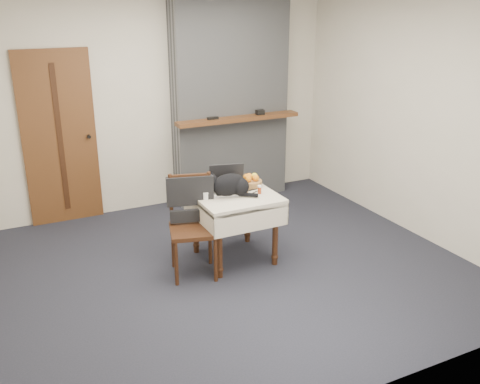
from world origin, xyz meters
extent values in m
plane|color=black|center=(0.00, 0.00, 0.00)|extent=(4.50, 4.50, 0.00)
cube|color=beige|center=(0.00, 2.00, 1.30)|extent=(4.50, 0.02, 2.60)
cube|color=beige|center=(2.25, 0.00, 1.30)|extent=(0.02, 4.00, 2.60)
cube|color=brown|center=(-1.20, 1.98, 1.00)|extent=(0.82, 0.05, 2.00)
cube|color=#371E0F|center=(-1.20, 1.95, 1.00)|extent=(0.06, 0.01, 1.70)
cylinder|color=black|center=(-0.88, 1.93, 1.00)|extent=(0.04, 0.06, 0.04)
cube|color=gray|center=(0.90, 1.85, 1.30)|extent=(1.50, 0.30, 2.60)
cube|color=brown|center=(0.90, 1.61, 1.10)|extent=(1.62, 0.18, 0.05)
cube|color=black|center=(0.55, 1.61, 1.14)|extent=(0.14, 0.04, 0.03)
cube|color=black|center=(1.20, 1.61, 1.16)|extent=(0.10, 0.07, 0.06)
cylinder|color=#371E0F|center=(-0.15, -0.12, 0.32)|extent=(0.06, 0.06, 0.64)
sphere|color=#371E0F|center=(-0.15, -0.12, 0.08)|extent=(0.07, 0.07, 0.07)
cylinder|color=#371E0F|center=(0.45, -0.12, 0.32)|extent=(0.06, 0.06, 0.64)
sphere|color=#371E0F|center=(0.45, -0.12, 0.08)|extent=(0.07, 0.07, 0.07)
cylinder|color=#371E0F|center=(-0.15, 0.48, 0.32)|extent=(0.06, 0.06, 0.64)
sphere|color=#371E0F|center=(-0.15, 0.48, 0.08)|extent=(0.07, 0.07, 0.07)
cylinder|color=#371E0F|center=(0.45, 0.48, 0.32)|extent=(0.06, 0.06, 0.64)
sphere|color=#371E0F|center=(0.45, 0.48, 0.08)|extent=(0.07, 0.07, 0.07)
cube|color=beige|center=(0.15, 0.18, 0.67)|extent=(0.78, 0.78, 0.06)
cube|color=beige|center=(0.15, -0.21, 0.56)|extent=(0.78, 0.01, 0.22)
cube|color=beige|center=(0.15, 0.56, 0.56)|extent=(0.78, 0.01, 0.22)
cube|color=beige|center=(-0.23, 0.18, 0.56)|extent=(0.01, 0.78, 0.22)
cube|color=beige|center=(0.54, 0.18, 0.56)|extent=(0.01, 0.78, 0.22)
cube|color=#B7B7BC|center=(0.12, 0.22, 0.71)|extent=(0.40, 0.32, 0.02)
cube|color=black|center=(0.12, 0.22, 0.72)|extent=(0.32, 0.23, 0.00)
cube|color=black|center=(0.15, 0.37, 0.84)|extent=(0.35, 0.14, 0.24)
cube|color=#95B1DB|center=(0.15, 0.36, 0.84)|extent=(0.32, 0.13, 0.21)
ellipsoid|color=black|center=(0.08, 0.16, 0.81)|extent=(0.39, 0.30, 0.22)
ellipsoid|color=black|center=(0.18, 0.13, 0.79)|extent=(0.23, 0.24, 0.18)
sphere|color=black|center=(-0.08, 0.21, 0.86)|extent=(0.16, 0.16, 0.13)
ellipsoid|color=white|center=(-0.12, 0.23, 0.83)|extent=(0.07, 0.08, 0.06)
ellipsoid|color=white|center=(-0.05, 0.20, 0.77)|extent=(0.07, 0.09, 0.09)
cone|color=black|center=(-0.08, 0.17, 0.93)|extent=(0.05, 0.06, 0.05)
cone|color=black|center=(-0.06, 0.24, 0.93)|extent=(0.05, 0.06, 0.05)
cylinder|color=black|center=(0.23, 0.03, 0.73)|extent=(0.17, 0.15, 0.04)
sphere|color=white|center=(-0.07, 0.16, 0.72)|extent=(0.04, 0.04, 0.04)
sphere|color=white|center=(-0.04, 0.24, 0.72)|extent=(0.04, 0.04, 0.04)
cylinder|color=silver|center=(-0.16, 0.17, 0.74)|extent=(0.06, 0.06, 0.07)
cylinder|color=#983412|center=(0.38, 0.08, 0.73)|extent=(0.04, 0.04, 0.07)
cylinder|color=white|center=(0.38, 0.08, 0.78)|extent=(0.04, 0.04, 0.02)
cylinder|color=olive|center=(0.40, 0.31, 0.73)|extent=(0.22, 0.22, 0.06)
sphere|color=orange|center=(0.36, 0.28, 0.79)|extent=(0.07, 0.07, 0.07)
sphere|color=orange|center=(0.44, 0.27, 0.79)|extent=(0.07, 0.07, 0.07)
sphere|color=orange|center=(0.40, 0.35, 0.79)|extent=(0.07, 0.07, 0.07)
sphere|color=yellow|center=(0.45, 0.33, 0.79)|extent=(0.07, 0.07, 0.07)
sphere|color=orange|center=(0.36, 0.34, 0.79)|extent=(0.07, 0.07, 0.07)
cube|color=black|center=(0.34, 0.19, 0.70)|extent=(0.15, 0.05, 0.01)
cube|color=#371E0F|center=(-0.34, 0.05, 0.46)|extent=(0.52, 0.52, 0.04)
cylinder|color=#371E0F|center=(-0.57, -0.08, 0.23)|extent=(0.04, 0.04, 0.46)
cylinder|color=#371E0F|center=(-0.21, -0.17, 0.23)|extent=(0.04, 0.04, 0.46)
cylinder|color=#371E0F|center=(-0.47, 0.27, 0.23)|extent=(0.04, 0.04, 0.46)
cylinder|color=#371E0F|center=(-0.12, 0.18, 0.23)|extent=(0.04, 0.04, 0.46)
cylinder|color=#371E0F|center=(-0.47, 0.27, 0.71)|extent=(0.04, 0.04, 0.51)
cylinder|color=#371E0F|center=(-0.12, 0.18, 0.71)|extent=(0.04, 0.04, 0.51)
cube|color=#371E0F|center=(-0.29, 0.23, 0.81)|extent=(0.36, 0.12, 0.28)
cube|color=black|center=(-0.30, 0.22, 0.79)|extent=(0.45, 0.18, 0.28)
camera|label=1|loc=(-1.97, -4.26, 2.50)|focal=40.00mm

